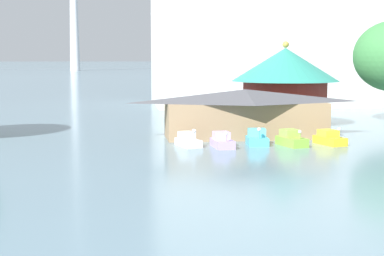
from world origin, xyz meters
TOP-DOWN VIEW (x-y plane):
  - pedal_boat_white at (2.95, 34.27)m, footprint 2.10×2.99m
  - pedal_boat_lavender at (5.64, 33.34)m, footprint 1.68×3.02m
  - pedal_boat_cyan at (8.76, 34.29)m, footprint 1.82×2.41m
  - pedal_boat_lime at (11.47, 33.49)m, footprint 2.18×3.24m
  - pedal_boat_yellow at (14.87, 33.83)m, footprint 2.25×3.22m
  - boathouse at (8.74, 39.02)m, footprint 15.54×5.84m
  - green_roof_pavilion at (14.92, 47.83)m, footprint 11.43×11.43m
  - background_building_block at (20.04, 77.27)m, footprint 35.30×19.99m

SIDE VIEW (x-z plane):
  - pedal_boat_white at x=2.95m, z-range -0.31..1.26m
  - pedal_boat_yellow at x=14.87m, z-range -0.30..1.28m
  - pedal_boat_lavender at x=5.64m, z-range -0.23..1.22m
  - pedal_boat_lime at x=11.47m, z-range -0.20..1.26m
  - pedal_boat_cyan at x=8.76m, z-range -0.25..1.33m
  - boathouse at x=8.74m, z-range 0.10..4.51m
  - green_roof_pavilion at x=14.92m, z-range 0.17..9.15m
  - background_building_block at x=20.04m, z-range 0.02..27.74m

